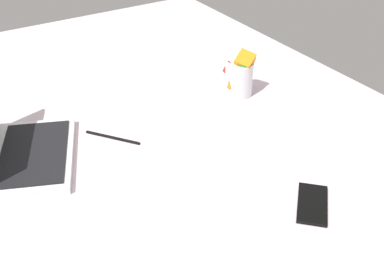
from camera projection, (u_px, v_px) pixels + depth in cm
name	position (u px, v px, depth cm)	size (l,w,h in cm)	color
bed_mattress	(148.00, 133.00, 158.01)	(180.00, 140.00, 18.00)	silver
laptop	(14.00, 147.00, 127.93)	(39.28, 33.86, 23.00)	silver
snack_cup	(239.00, 77.00, 158.39)	(9.83, 10.72, 15.44)	silver
cell_phone	(312.00, 204.00, 115.13)	(6.80, 14.00, 0.80)	black
charger_cable	(113.00, 138.00, 139.02)	(17.00, 0.60, 0.60)	black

